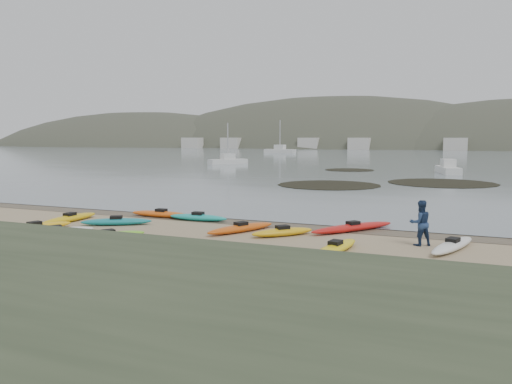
% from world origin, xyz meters
% --- Properties ---
extents(ground, '(600.00, 600.00, 0.00)m').
position_xyz_m(ground, '(0.00, 0.00, 0.00)').
color(ground, tan).
rests_on(ground, ground).
extents(wet_sand, '(60.00, 60.00, 0.00)m').
position_xyz_m(wet_sand, '(0.00, -0.30, 0.00)').
color(wet_sand, brown).
rests_on(wet_sand, ground).
extents(water, '(1200.00, 1200.00, 0.00)m').
position_xyz_m(water, '(0.00, 300.00, 0.01)').
color(water, slate).
rests_on(water, ground).
extents(kayaks, '(19.45, 9.82, 0.34)m').
position_xyz_m(kayaks, '(-1.26, -3.62, 0.17)').
color(kayaks, '#D55612').
rests_on(kayaks, ground).
extents(person_east, '(1.11, 1.04, 1.81)m').
position_xyz_m(person_east, '(8.20, -2.79, 0.90)').
color(person_east, navy).
rests_on(person_east, ground).
extents(kelp_mats, '(19.80, 28.41, 0.04)m').
position_xyz_m(kelp_mats, '(2.32, 26.18, 0.03)').
color(kelp_mats, black).
rests_on(kelp_mats, water).
extents(moored_boats, '(82.57, 73.88, 1.19)m').
position_xyz_m(moored_boats, '(0.74, 81.46, 0.53)').
color(moored_boats, silver).
rests_on(moored_boats, ground).
extents(far_town, '(199.00, 5.00, 4.00)m').
position_xyz_m(far_town, '(6.00, 145.00, 2.00)').
color(far_town, beige).
rests_on(far_town, ground).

